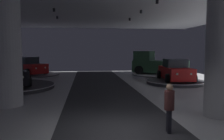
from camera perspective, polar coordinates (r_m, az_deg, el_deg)
The scene contains 12 objects.
ground at distance 7.49m, azimuth 2.63°, elevation -15.91°, with size 24.00×44.00×0.06m.
column_left at distance 11.75m, azimuth -25.29°, elevation 5.00°, with size 1.38×1.38×5.50m.
column_right at distance 9.87m, azimuth 26.03°, elevation 5.07°, with size 1.19×1.19×5.50m.
display_platform_deep_left at distance 23.55m, azimuth -20.55°, elevation -1.37°, with size 6.08×6.08×0.32m.
display_car_deep_left at distance 23.50m, azimuth -20.66°, elevation 0.83°, with size 4.28×4.20×1.71m.
display_platform_far_left at distance 17.21m, azimuth -24.42°, elevation -3.83°, with size 6.10×6.10×0.27m.
display_car_far_left at distance 17.13m, azimuth -24.54°, elevation -0.89°, with size 3.48×4.57×1.71m.
display_platform_far_right at distance 18.73m, azimuth 15.72°, elevation -2.89°, with size 4.63×4.63×0.27m.
display_car_far_right at distance 18.66m, azimuth 15.75°, elevation -0.19°, with size 2.57×4.37×1.71m.
display_platform_deep_right at distance 23.16m, azimuth 12.11°, elevation -1.32°, with size 5.68×5.68×0.29m.
pickup_truck_deep_right at distance 23.15m, azimuth 11.39°, elevation 1.33°, with size 5.58×4.71×2.30m.
visitor_walking_near at distance 7.50m, azimuth 14.33°, elevation -8.60°, with size 0.32×0.32×1.59m.
Camera 1 is at (-1.15, -6.91, 2.64)m, focal length 36.03 mm.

